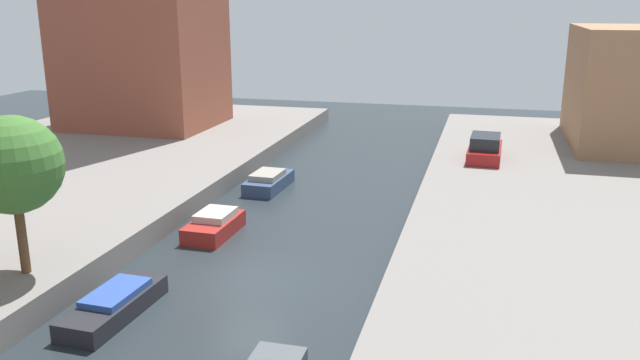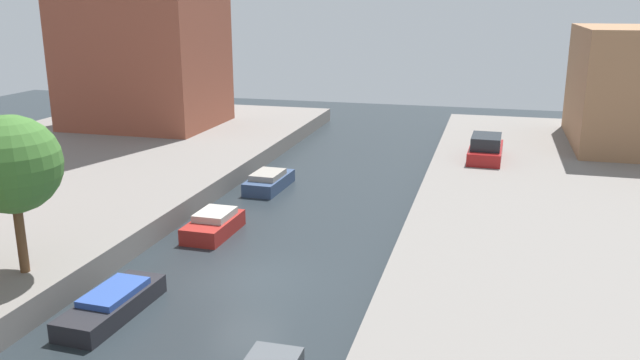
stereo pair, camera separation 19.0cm
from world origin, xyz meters
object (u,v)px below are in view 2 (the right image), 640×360
at_px(street_tree_2, 11,165).
at_px(moored_boat_left_2, 112,304).
at_px(parked_car, 486,149).
at_px(moored_boat_left_3, 214,225).
at_px(moored_boat_left_4, 269,181).

distance_m(street_tree_2, moored_boat_left_2, 5.50).
xyz_separation_m(parked_car, moored_boat_left_3, (-11.02, -12.92, -1.16)).
bearing_deg(parked_car, street_tree_2, -125.49).
bearing_deg(parked_car, moored_boat_left_4, -152.67).
height_order(moored_boat_left_3, moored_boat_left_4, moored_boat_left_3).
height_order(street_tree_2, moored_boat_left_3, street_tree_2).
xyz_separation_m(street_tree_2, moored_boat_left_2, (3.41, -0.29, -4.31)).
height_order(street_tree_2, moored_boat_left_4, street_tree_2).
relative_size(parked_car, moored_boat_left_4, 1.20).
relative_size(parked_car, moored_boat_left_3, 1.39).
bearing_deg(moored_boat_left_2, street_tree_2, 175.09).
height_order(moored_boat_left_2, moored_boat_left_4, moored_boat_left_4).
bearing_deg(moored_boat_left_4, moored_boat_left_2, -90.14).
xyz_separation_m(street_tree_2, parked_car, (14.50, 20.33, -3.09)).
bearing_deg(moored_boat_left_4, moored_boat_left_3, -89.78).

